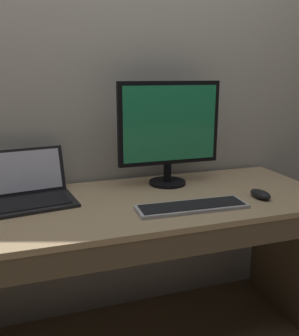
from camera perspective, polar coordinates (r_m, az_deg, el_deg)
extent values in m
cube|color=beige|center=(1.89, -7.26, 24.78)|extent=(4.78, 0.04, 3.27)
cube|color=tan|center=(1.58, -3.55, -5.62)|extent=(1.83, 0.68, 0.02)
cube|color=brown|center=(2.13, 21.23, -12.29)|extent=(0.04, 0.63, 0.74)
cube|color=brown|center=(1.32, 0.19, -12.69)|extent=(1.76, 0.02, 0.10)
cube|color=black|center=(1.61, -17.75, -5.28)|extent=(0.37, 0.29, 0.01)
cube|color=black|center=(1.60, -17.71, -5.15)|extent=(0.31, 0.19, 0.00)
cube|color=black|center=(1.72, -18.79, -0.45)|extent=(0.34, 0.11, 0.20)
cube|color=silver|center=(1.72, -18.77, -0.44)|extent=(0.30, 0.09, 0.17)
cylinder|color=black|center=(1.82, 2.82, -2.28)|extent=(0.18, 0.18, 0.02)
cylinder|color=black|center=(1.80, 2.84, -0.62)|extent=(0.04, 0.04, 0.09)
cube|color=black|center=(1.74, 3.12, 7.03)|extent=(0.50, 0.03, 0.39)
cube|color=#23935B|center=(1.73, 3.32, 6.96)|extent=(0.46, 0.00, 0.35)
cube|color=#BCBCC1|center=(1.50, 6.68, -6.07)|extent=(0.47, 0.15, 0.01)
cube|color=black|center=(1.50, 6.69, -5.78)|extent=(0.44, 0.13, 0.00)
ellipsoid|color=black|center=(1.68, 17.02, -3.94)|extent=(0.07, 0.12, 0.04)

